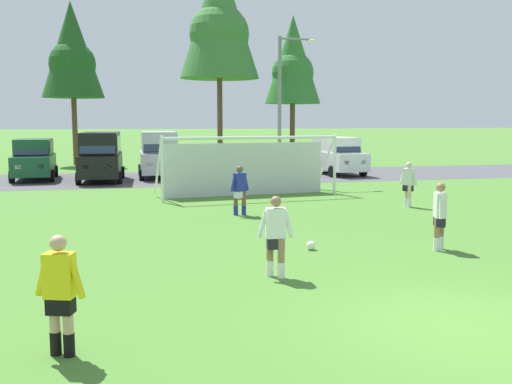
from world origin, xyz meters
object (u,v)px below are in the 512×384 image
object	(u,v)px
player_midfield_center	(408,184)
parked_car_slot_center_left	(159,153)
player_striker_near	(240,191)
parked_car_slot_center_right	(286,159)
parked_car_slot_center	(203,161)
soccer_ball	(311,245)
player_winger_right	(440,216)
soccer_goal	(247,165)
street_lamp	(283,108)
parked_car_slot_right	(337,155)
player_defender_far	(276,237)
parked_car_slot_far_left	(34,159)
referee	(60,296)
parked_car_slot_left	(101,155)

from	to	relation	value
player_midfield_center	parked_car_slot_center_left	size ratio (longest dim) A/B	0.34
player_striker_near	parked_car_slot_center_right	bearing A→B (deg)	67.64
parked_car_slot_center_left	parked_car_slot_center	distance (m)	2.51
soccer_ball	player_midfield_center	distance (m)	8.17
player_midfield_center	player_winger_right	world-z (taller)	same
soccer_goal	parked_car_slot_center_right	bearing A→B (deg)	64.25
parked_car_slot_center	parked_car_slot_center_right	world-z (taller)	same
soccer_goal	parked_car_slot_center_right	xyz separation A→B (m)	(4.42, 9.16, -0.42)
soccer_goal	street_lamp	size ratio (longest dim) A/B	1.06
soccer_goal	parked_car_slot_right	world-z (taller)	soccer_goal
player_striker_near	street_lamp	size ratio (longest dim) A/B	0.23
player_defender_far	parked_car_slot_center	distance (m)	21.23
soccer_ball	player_winger_right	bearing A→B (deg)	-13.36
player_winger_right	parked_car_slot_far_left	bearing A→B (deg)	120.73
soccer_ball	parked_car_slot_center_right	bearing A→B (deg)	75.23
parked_car_slot_center_left	parked_car_slot_center	bearing A→B (deg)	-0.12
player_striker_near	parked_car_slot_center_right	xyz separation A→B (m)	(5.73, 13.92, 0.05)
soccer_ball	player_midfield_center	size ratio (longest dim) A/B	0.13
soccer_goal	player_defender_far	bearing A→B (deg)	-99.99
soccer_goal	player_defender_far	distance (m)	12.53
parked_car_slot_right	referee	bearing A→B (deg)	-119.21
parked_car_slot_center	parked_car_slot_far_left	bearing A→B (deg)	178.81
referee	parked_car_slot_left	size ratio (longest dim) A/B	0.34
parked_car_slot_center_left	parked_car_slot_far_left	bearing A→B (deg)	178.41
soccer_ball	player_winger_right	world-z (taller)	player_winger_right
player_defender_far	parked_car_slot_center_right	bearing A→B (deg)	72.95
parked_car_slot_far_left	parked_car_slot_center_left	size ratio (longest dim) A/B	0.96
parked_car_slot_center_right	parked_car_slot_center	bearing A→B (deg)	-176.19
street_lamp	player_winger_right	bearing A→B (deg)	-91.52
player_defender_far	soccer_ball	bearing A→B (deg)	55.15
player_winger_right	parked_car_slot_left	xyz separation A→B (m)	(-8.39, 18.34, 0.52)
parked_car_slot_center_right	parked_car_slot_right	distance (m)	2.96
referee	parked_car_slot_right	xyz separation A→B (m)	(13.14, 23.51, 0.29)
soccer_ball	parked_car_slot_far_left	size ratio (longest dim) A/B	0.05
parked_car_slot_far_left	street_lamp	distance (m)	13.49
player_striker_near	player_winger_right	world-z (taller)	same
player_winger_right	parked_car_slot_center	distance (m)	19.96
referee	player_striker_near	distance (m)	11.61
parked_car_slot_left	player_midfield_center	bearing A→B (deg)	-46.87
parked_car_slot_far_left	player_winger_right	bearing A→B (deg)	-59.27
parked_car_slot_center_left	parked_car_slot_right	world-z (taller)	parked_car_slot_center_left
soccer_ball	parked_car_slot_far_left	xyz separation A→B (m)	(-8.84, 19.22, 1.00)
player_striker_near	parked_car_slot_left	size ratio (longest dim) A/B	0.34
soccer_ball	player_midfield_center	bearing A→B (deg)	45.52
soccer_ball	parked_car_slot_center_right	distance (m)	20.04
soccer_ball	parked_car_slot_right	xyz separation A→B (m)	(7.86, 18.31, 1.00)
referee	parked_car_slot_center	world-z (taller)	parked_car_slot_center
player_winger_right	parked_car_slot_center	size ratio (longest dim) A/B	0.38
player_midfield_center	parked_car_slot_left	xyz separation A→B (m)	(-11.07, 11.82, 0.52)
referee	player_striker_near	xyz separation A→B (m)	(4.66, 10.64, 0.00)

